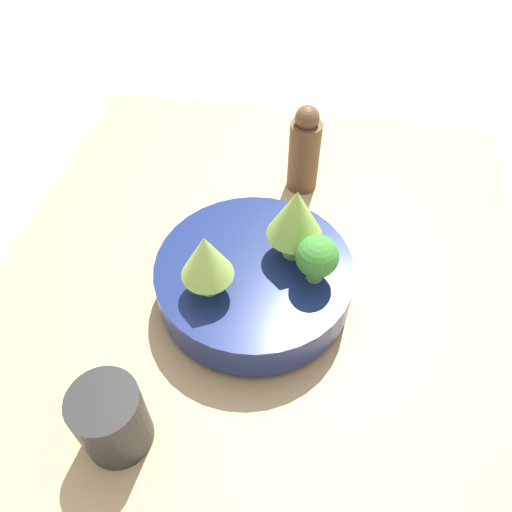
% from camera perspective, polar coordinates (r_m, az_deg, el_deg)
% --- Properties ---
extents(ground_plane, '(6.00, 6.00, 0.00)m').
position_cam_1_polar(ground_plane, '(0.73, -0.28, -6.66)').
color(ground_plane, beige).
extents(table, '(0.94, 0.76, 0.04)m').
position_cam_1_polar(table, '(0.72, -0.28, -5.84)').
color(table, tan).
rests_on(table, ground_plane).
extents(bowl, '(0.26, 0.26, 0.07)m').
position_cam_1_polar(bowl, '(0.67, 0.00, -2.70)').
color(bowl, navy).
rests_on(bowl, table).
extents(broccoli_floret_back, '(0.05, 0.05, 0.07)m').
position_cam_1_polar(broccoli_floret_back, '(0.61, 6.94, -0.48)').
color(broccoli_floret_back, '#6BA34C').
rests_on(broccoli_floret_back, bowl).
extents(romanesco_piece_near, '(0.06, 0.06, 0.10)m').
position_cam_1_polar(romanesco_piece_near, '(0.58, -5.73, -0.24)').
color(romanesco_piece_near, '#6BA34C').
rests_on(romanesco_piece_near, bowl).
extents(romanesco_piece_far, '(0.07, 0.07, 0.11)m').
position_cam_1_polar(romanesco_piece_far, '(0.62, 4.56, 4.58)').
color(romanesco_piece_far, '#7AB256').
rests_on(romanesco_piece_far, bowl).
extents(cup, '(0.08, 0.08, 0.10)m').
position_cam_1_polar(cup, '(0.59, -16.16, -17.51)').
color(cup, black).
rests_on(cup, table).
extents(pepper_mill, '(0.05, 0.05, 0.15)m').
position_cam_1_polar(pepper_mill, '(0.82, 5.53, 11.87)').
color(pepper_mill, brown).
rests_on(pepper_mill, table).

